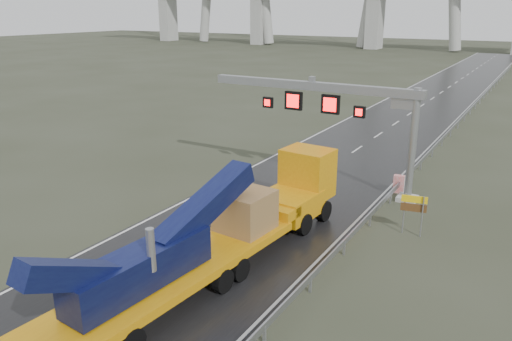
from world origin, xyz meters
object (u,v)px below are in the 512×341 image
Objects in this scene: sign_gantry at (341,107)px; exit_sign_pair at (414,207)px; heavy_haul_truck at (228,227)px; striped_barrier at (399,184)px.

exit_sign_pair is at bearing -38.30° from sign_gantry.
exit_sign_pair is at bearing 53.53° from heavy_haul_truck.
heavy_haul_truck reaches higher than exit_sign_pair.
exit_sign_pair is at bearing -75.86° from striped_barrier.
striped_barrier is at bearing 99.80° from exit_sign_pair.
sign_gantry is 12.43× the size of striped_barrier.
heavy_haul_truck reaches higher than striped_barrier.
sign_gantry reaches higher than striped_barrier.
exit_sign_pair is 6.71m from striped_barrier.
exit_sign_pair is 1.92× the size of striped_barrier.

